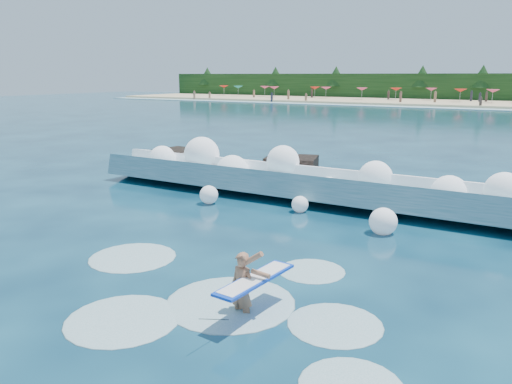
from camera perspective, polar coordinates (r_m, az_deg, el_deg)
ground at (r=14.86m, az=-8.98°, el=-5.35°), size 200.00×200.00×0.00m
beach at (r=89.37m, az=25.13°, el=9.11°), size 140.00×20.00×0.40m
wet_band at (r=78.46m, az=24.25°, el=8.67°), size 140.00×5.00×0.08m
treeline at (r=99.23m, az=25.88°, el=10.66°), size 140.00×4.00×5.00m
breaking_wave at (r=19.48m, az=5.53°, el=0.87°), size 18.22×2.83×1.57m
rock_cluster at (r=22.85m, az=-3.34°, el=2.56°), size 8.35×3.50×1.50m
surfer_with_board at (r=10.11m, az=-1.28°, el=-10.85°), size 0.93×2.78×1.55m
wave_spray at (r=19.43m, az=3.90°, el=2.27°), size 15.04×4.18×2.13m
surf_foam at (r=11.02m, az=-5.13°, el=-12.05°), size 8.91×6.16×0.14m
beach_umbrellas at (r=90.67m, az=25.57°, el=10.41°), size 112.07×6.88×0.50m
beachgoers at (r=86.37m, az=22.08°, el=9.87°), size 110.05×13.97×1.94m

